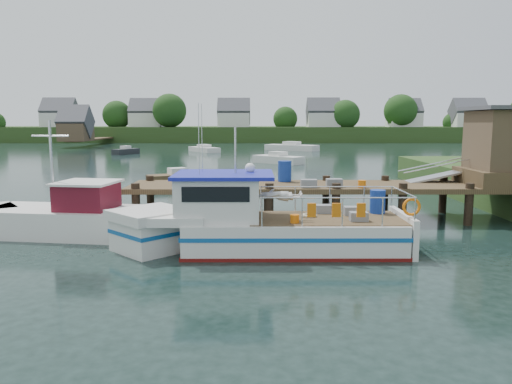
{
  "coord_description": "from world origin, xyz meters",
  "views": [
    {
      "loc": [
        -1.06,
        -19.73,
        3.87
      ],
      "look_at": [
        -1.0,
        -1.5,
        1.3
      ],
      "focal_mm": 35.0,
      "sensor_mm": 36.0,
      "label": 1
    }
  ],
  "objects_px": {
    "moored_d": "(204,149)",
    "moored_e": "(126,151)",
    "dock": "(445,163)",
    "moored_b": "(278,159)",
    "moored_rowboat": "(177,179)",
    "lobster_boat": "(256,224)",
    "moored_far": "(292,147)",
    "work_boat": "(66,217)"
  },
  "relations": [
    {
      "from": "dock",
      "to": "moored_far",
      "type": "xyz_separation_m",
      "value": [
        -2.5,
        48.22,
        -1.79
      ]
    },
    {
      "from": "moored_d",
      "to": "moored_e",
      "type": "relative_size",
      "value": 1.51
    },
    {
      "from": "moored_d",
      "to": "moored_e",
      "type": "distance_m",
      "value": 10.18
    },
    {
      "from": "moored_e",
      "to": "work_boat",
      "type": "bearing_deg",
      "value": -61.47
    },
    {
      "from": "moored_rowboat",
      "to": "moored_e",
      "type": "bearing_deg",
      "value": 111.27
    },
    {
      "from": "moored_b",
      "to": "work_boat",
      "type": "bearing_deg",
      "value": -97.5
    },
    {
      "from": "moored_e",
      "to": "moored_far",
      "type": "bearing_deg",
      "value": 37.2
    },
    {
      "from": "lobster_boat",
      "to": "moored_e",
      "type": "bearing_deg",
      "value": 108.85
    },
    {
      "from": "moored_rowboat",
      "to": "moored_e",
      "type": "xyz_separation_m",
      "value": [
        -10.77,
        29.64,
        -0.02
      ]
    },
    {
      "from": "dock",
      "to": "moored_b",
      "type": "bearing_deg",
      "value": 101.24
    },
    {
      "from": "work_boat",
      "to": "moored_b",
      "type": "xyz_separation_m",
      "value": [
        8.69,
        29.87,
        -0.21
      ]
    },
    {
      "from": "dock",
      "to": "moored_e",
      "type": "distance_m",
      "value": 46.7
    },
    {
      "from": "moored_far",
      "to": "moored_b",
      "type": "distance_m",
      "value": 21.47
    },
    {
      "from": "moored_rowboat",
      "to": "moored_d",
      "type": "xyz_separation_m",
      "value": [
        -1.81,
        34.48,
        -0.04
      ]
    },
    {
      "from": "moored_b",
      "to": "moored_d",
      "type": "relative_size",
      "value": 0.83
    },
    {
      "from": "dock",
      "to": "moored_rowboat",
      "type": "xyz_separation_m",
      "value": [
        -12.33,
        10.9,
        -1.85
      ]
    },
    {
      "from": "moored_b",
      "to": "moored_d",
      "type": "xyz_separation_m",
      "value": [
        -8.79,
        18.43,
        -0.06
      ]
    },
    {
      "from": "moored_rowboat",
      "to": "moored_d",
      "type": "relative_size",
      "value": 0.65
    },
    {
      "from": "lobster_boat",
      "to": "moored_rowboat",
      "type": "bearing_deg",
      "value": 106.83
    },
    {
      "from": "lobster_boat",
      "to": "moored_d",
      "type": "bearing_deg",
      "value": 97.45
    },
    {
      "from": "moored_rowboat",
      "to": "moored_d",
      "type": "height_order",
      "value": "moored_rowboat"
    },
    {
      "from": "dock",
      "to": "moored_far",
      "type": "relative_size",
      "value": 2.23
    },
    {
      "from": "dock",
      "to": "moored_d",
      "type": "relative_size",
      "value": 2.87
    },
    {
      "from": "moored_b",
      "to": "moored_e",
      "type": "distance_m",
      "value": 22.36
    },
    {
      "from": "dock",
      "to": "moored_b",
      "type": "xyz_separation_m",
      "value": [
        -5.35,
        26.94,
        -1.83
      ]
    },
    {
      "from": "moored_rowboat",
      "to": "dock",
      "type": "bearing_deg",
      "value": -40.16
    },
    {
      "from": "moored_b",
      "to": "moored_d",
      "type": "distance_m",
      "value": 20.42
    },
    {
      "from": "moored_b",
      "to": "moored_e",
      "type": "xyz_separation_m",
      "value": [
        -17.75,
        13.6,
        -0.04
      ]
    },
    {
      "from": "dock",
      "to": "moored_b",
      "type": "height_order",
      "value": "dock"
    },
    {
      "from": "work_boat",
      "to": "moored_rowboat",
      "type": "bearing_deg",
      "value": 91.24
    },
    {
      "from": "moored_d",
      "to": "moored_rowboat",
      "type": "bearing_deg",
      "value": -88.88
    },
    {
      "from": "moored_far",
      "to": "work_boat",
      "type": "bearing_deg",
      "value": -86.73
    },
    {
      "from": "moored_d",
      "to": "lobster_boat",
      "type": "bearing_deg",
      "value": -84.37
    },
    {
      "from": "moored_rowboat",
      "to": "moored_e",
      "type": "distance_m",
      "value": 31.54
    },
    {
      "from": "moored_b",
      "to": "moored_d",
      "type": "height_order",
      "value": "moored_b"
    },
    {
      "from": "moored_far",
      "to": "moored_e",
      "type": "xyz_separation_m",
      "value": [
        -20.61,
        -7.68,
        -0.08
      ]
    },
    {
      "from": "moored_d",
      "to": "moored_e",
      "type": "xyz_separation_m",
      "value": [
        -8.97,
        -4.83,
        0.02
      ]
    },
    {
      "from": "moored_rowboat",
      "to": "moored_e",
      "type": "relative_size",
      "value": 0.98
    },
    {
      "from": "lobster_boat",
      "to": "work_boat",
      "type": "relative_size",
      "value": 1.24
    },
    {
      "from": "work_boat",
      "to": "moored_far",
      "type": "xyz_separation_m",
      "value": [
        11.55,
        51.15,
        -0.17
      ]
    },
    {
      "from": "moored_far",
      "to": "moored_b",
      "type": "relative_size",
      "value": 1.54
    },
    {
      "from": "moored_rowboat",
      "to": "moored_b",
      "type": "relative_size",
      "value": 0.78
    }
  ]
}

